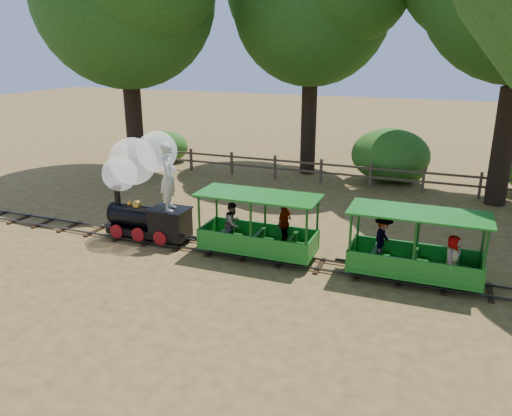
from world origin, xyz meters
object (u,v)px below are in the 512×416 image
(locomotive, at_px, (141,178))
(fence, at_px, (345,172))
(carriage_rear, at_px, (410,252))
(carriage_front, at_px, (258,231))

(locomotive, distance_m, fence, 9.09)
(locomotive, bearing_deg, carriage_rear, -0.49)
(carriage_rear, height_order, fence, carriage_rear)
(locomotive, distance_m, carriage_rear, 7.49)
(fence, bearing_deg, carriage_rear, -68.40)
(fence, bearing_deg, locomotive, -118.15)
(carriage_front, xyz_separation_m, carriage_rear, (3.89, -0.04, 0.01))
(carriage_rear, bearing_deg, fence, 111.60)
(locomotive, bearing_deg, fence, 61.85)
(carriage_rear, bearing_deg, carriage_front, 179.38)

